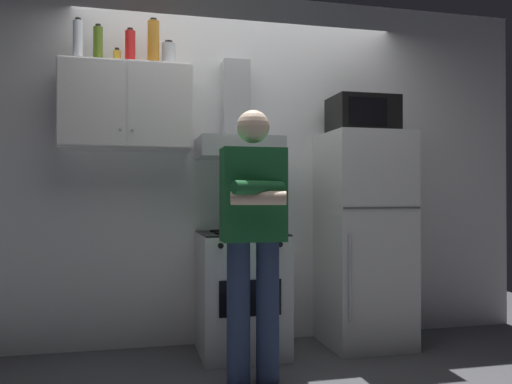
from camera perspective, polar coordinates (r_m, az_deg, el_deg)
name	(u,v)px	position (r m, az deg, el deg)	size (l,w,h in m)	color
ground_plane	(256,363)	(3.64, 0.00, -18.40)	(7.00, 7.00, 0.00)	#4C4C51
back_wall_tiled	(239,167)	(4.06, -1.94, 2.74)	(4.80, 0.10, 2.70)	white
upper_cabinet	(127,107)	(3.81, -14.06, 9.04)	(0.90, 0.37, 0.60)	white
stove_oven	(241,292)	(3.76, -1.64, -11.02)	(0.60, 0.62, 0.87)	white
range_hood	(238,132)	(3.86, -2.01, 6.61)	(0.60, 0.44, 0.75)	#B7BABF
refrigerator	(364,239)	(4.02, 11.81, -5.07)	(0.60, 0.62, 1.60)	silver
microwave	(363,115)	(4.07, 11.67, 8.27)	(0.48, 0.37, 0.28)	black
person_standing	(253,233)	(3.11, -0.29, -4.53)	(0.38, 0.33, 1.64)	navy
cooking_pot	(263,222)	(3.62, 0.76, -3.38)	(0.29, 0.19, 0.13)	#B7BABF
bottle_liquor_amber	(153,43)	(3.89, -11.25, 15.81)	(0.08, 0.08, 0.34)	#B7721E
bottle_spice_jar	(117,58)	(3.92, -15.09, 14.10)	(0.05, 0.05, 0.13)	gold
bottle_canister_steel	(169,55)	(3.89, -9.61, 14.68)	(0.10, 0.10, 0.19)	#B2B5BA
bottle_olive_oil	(98,45)	(3.92, -17.03, 15.25)	(0.07, 0.07, 0.28)	#4C6B19
bottle_soda_red	(130,47)	(3.88, -13.71, 15.24)	(0.07, 0.07, 0.26)	red
bottle_vodka_clear	(78,41)	(3.90, -19.04, 15.50)	(0.07, 0.07, 0.30)	silver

